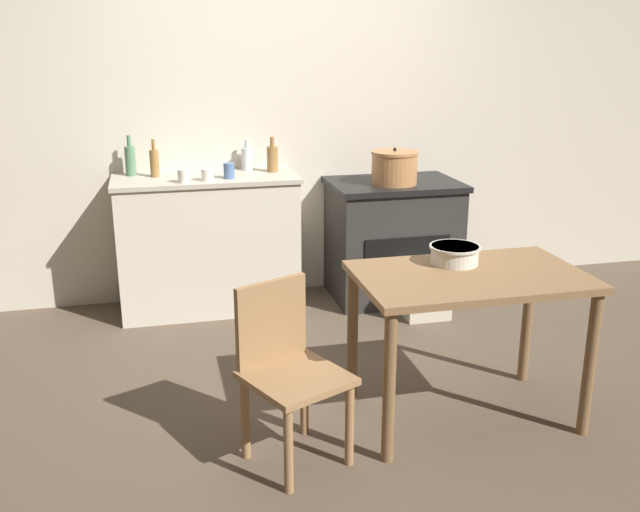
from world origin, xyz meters
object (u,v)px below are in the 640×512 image
(stove, at_px, (392,239))
(cup_center, at_px, (184,176))
(cup_center_right, at_px, (207,175))
(chair, at_px, (287,367))
(stock_pot, at_px, (394,167))
(work_table, at_px, (469,296))
(flour_sack, at_px, (426,294))
(cup_mid_right, at_px, (229,171))
(bottle_left, at_px, (130,160))
(mixing_bowl_large, at_px, (455,254))
(bottle_far_left, at_px, (272,158))
(bottle_mid_left, at_px, (154,162))
(bottle_center_left, at_px, (247,158))

(stove, bearing_deg, cup_center, -174.92)
(cup_center_right, bearing_deg, chair, -84.43)
(stock_pot, bearing_deg, cup_center, -178.29)
(work_table, distance_m, flour_sack, 1.39)
(stove, height_order, cup_center_right, cup_center_right)
(stock_pot, bearing_deg, work_table, -96.45)
(stock_pot, relative_size, cup_mid_right, 3.21)
(bottle_left, bearing_deg, cup_center, -45.48)
(flour_sack, xyz_separation_m, mixing_bowl_large, (-0.32, -1.11, 0.64))
(stock_pot, height_order, cup_mid_right, stock_pot)
(bottle_far_left, height_order, bottle_mid_left, bottle_mid_left)
(stove, bearing_deg, bottle_center_left, 167.16)
(work_table, distance_m, cup_center, 2.06)
(chair, bearing_deg, stove, 34.12)
(chair, distance_m, flour_sack, 1.89)
(chair, xyz_separation_m, bottle_mid_left, (-0.50, 2.00, 0.59))
(work_table, distance_m, stock_pot, 1.69)
(flour_sack, bearing_deg, stock_pot, 107.72)
(chair, relative_size, cup_center, 9.46)
(stock_pot, bearing_deg, chair, -121.62)
(cup_center_right, height_order, cup_mid_right, cup_mid_right)
(bottle_far_left, distance_m, bottle_left, 0.95)
(mixing_bowl_large, relative_size, bottle_mid_left, 1.01)
(stove, height_order, chair, stove)
(stock_pot, distance_m, cup_mid_right, 1.13)
(cup_center_right, bearing_deg, work_table, -56.41)
(stove, xyz_separation_m, bottle_left, (-1.79, 0.20, 0.61))
(flour_sack, distance_m, cup_mid_right, 1.55)
(stove, bearing_deg, stock_pot, -110.30)
(bottle_center_left, distance_m, cup_mid_right, 0.33)
(stove, bearing_deg, cup_mid_right, -177.39)
(stove, height_order, stock_pot, stock_pot)
(bottle_mid_left, height_order, cup_center, bottle_mid_left)
(mixing_bowl_large, relative_size, bottle_left, 0.94)
(work_table, bearing_deg, chair, -171.44)
(bottle_mid_left, bearing_deg, bottle_far_left, 0.20)
(work_table, relative_size, chair, 1.34)
(flour_sack, bearing_deg, bottle_far_left, 147.81)
(cup_mid_right, bearing_deg, stock_pot, -1.72)
(bottle_mid_left, relative_size, bottle_center_left, 1.18)
(work_table, height_order, bottle_mid_left, bottle_mid_left)
(stock_pot, xyz_separation_m, bottle_left, (-1.75, 0.29, 0.07))
(bottle_left, relative_size, cup_center, 3.16)
(chair, relative_size, bottle_mid_left, 3.25)
(chair, height_order, bottle_center_left, bottle_center_left)
(mixing_bowl_large, bearing_deg, cup_mid_right, 121.41)
(flour_sack, height_order, bottle_far_left, bottle_far_left)
(bottle_center_left, bearing_deg, bottle_mid_left, -170.23)
(work_table, bearing_deg, stock_pot, 83.55)
(bottle_far_left, bearing_deg, cup_center_right, -154.37)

